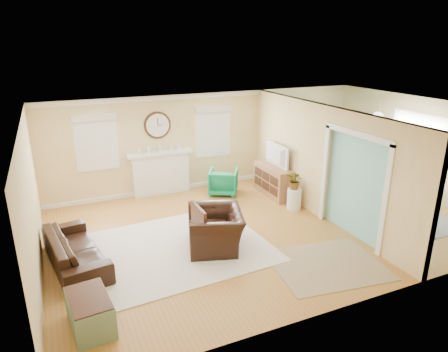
{
  "coord_description": "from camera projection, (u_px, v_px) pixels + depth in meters",
  "views": [
    {
      "loc": [
        -4.03,
        -7.01,
        3.94
      ],
      "look_at": [
        -0.8,
        0.3,
        1.2
      ],
      "focal_mm": 32.0,
      "sensor_mm": 36.0,
      "label": 1
    }
  ],
  "objects": [
    {
      "name": "rug_cream",
      "position": [
        181.0,
        247.0,
        7.98
      ],
      "size": [
        3.49,
        3.07,
        0.02
      ],
      "primitive_type": "cube",
      "rotation": [
        0.0,
        0.0,
        0.06
      ],
      "color": "beige",
      "rests_on": "floor"
    },
    {
      "name": "wall_back",
      "position": [
        211.0,
        140.0,
        11.06
      ],
      "size": [
        9.0,
        0.02,
        2.6
      ],
      "primitive_type": "cube",
      "color": "tan",
      "rests_on": "ground"
    },
    {
      "name": "green_chair",
      "position": [
        223.0,
        182.0,
        10.68
      ],
      "size": [
        1.0,
        1.01,
        0.68
      ],
      "primitive_type": "imported",
      "rotation": [
        0.0,
        0.0,
        2.61
      ],
      "color": "#1E795C",
      "rests_on": "floor"
    },
    {
      "name": "window_right",
      "position": [
        213.0,
        127.0,
        10.92
      ],
      "size": [
        1.05,
        0.13,
        1.42
      ],
      "color": "white",
      "rests_on": "wall_back"
    },
    {
      "name": "rug_grey",
      "position": [
        375.0,
        211.0,
        9.68
      ],
      "size": [
        2.63,
        3.29,
        0.01
      ],
      "primitive_type": "cube",
      "color": "slate",
      "rests_on": "floor"
    },
    {
      "name": "dining_chair_n",
      "position": [
        342.0,
        177.0,
        10.52
      ],
      "size": [
        0.47,
        0.47,
        0.88
      ],
      "color": "slate",
      "rests_on": "floor"
    },
    {
      "name": "dining_table",
      "position": [
        376.0,
        199.0,
        9.58
      ],
      "size": [
        1.21,
        1.85,
        0.6
      ],
      "primitive_type": "imported",
      "rotation": [
        0.0,
        0.0,
        1.42
      ],
      "color": "#3F2516",
      "rests_on": "floor"
    },
    {
      "name": "garden_stool",
      "position": [
        294.0,
        199.0,
        9.73
      ],
      "size": [
        0.35,
        0.35,
        0.51
      ],
      "primitive_type": "cylinder",
      "color": "white",
      "rests_on": "floor"
    },
    {
      "name": "floor",
      "position": [
        262.0,
        226.0,
        8.88
      ],
      "size": [
        9.0,
        9.0,
        0.0
      ],
      "primitive_type": "plane",
      "color": "#A96726",
      "rests_on": "ground"
    },
    {
      "name": "ceiling",
      "position": [
        266.0,
        110.0,
        8.04
      ],
      "size": [
        9.0,
        6.0,
        0.02
      ],
      "primitive_type": "cube",
      "color": "white",
      "rests_on": "wall_back"
    },
    {
      "name": "window_left",
      "position": [
        96.0,
        138.0,
        9.74
      ],
      "size": [
        1.05,
        0.13,
        1.42
      ],
      "color": "white",
      "rests_on": "wall_back"
    },
    {
      "name": "fireplace",
      "position": [
        161.0,
        172.0,
        10.61
      ],
      "size": [
        1.7,
        0.3,
        1.17
      ],
      "color": "white",
      "rests_on": "ground"
    },
    {
      "name": "eames_chair",
      "position": [
        215.0,
        229.0,
        7.88
      ],
      "size": [
        1.35,
        1.45,
        0.77
      ],
      "primitive_type": "imported",
      "rotation": [
        0.0,
        0.0,
        -1.88
      ],
      "color": "black",
      "rests_on": "floor"
    },
    {
      "name": "french_doors",
      "position": [
        416.0,
        156.0,
        10.23
      ],
      "size": [
        0.06,
        1.7,
        2.2
      ],
      "color": "white",
      "rests_on": "ground"
    },
    {
      "name": "wall_front",
      "position": [
        364.0,
        229.0,
        5.87
      ],
      "size": [
        9.0,
        0.02,
        2.6
      ],
      "primitive_type": "cube",
      "color": "tan",
      "rests_on": "ground"
    },
    {
      "name": "wall_right",
      "position": [
        418.0,
        149.0,
        10.18
      ],
      "size": [
        0.02,
        6.0,
        2.6
      ],
      "primitive_type": "cube",
      "color": "tan",
      "rests_on": "ground"
    },
    {
      "name": "dining_chair_w",
      "position": [
        356.0,
        197.0,
        9.17
      ],
      "size": [
        0.44,
        0.44,
        0.88
      ],
      "color": "white",
      "rests_on": "floor"
    },
    {
      "name": "wall_left",
      "position": [
        31.0,
        204.0,
        6.74
      ],
      "size": [
        0.02,
        6.0,
        2.6
      ],
      "primitive_type": "cube",
      "color": "tan",
      "rests_on": "ground"
    },
    {
      "name": "potted_plant",
      "position": [
        295.0,
        180.0,
        9.58
      ],
      "size": [
        0.46,
        0.49,
        0.45
      ],
      "primitive_type": "imported",
      "rotation": [
        0.0,
        0.0,
        5.02
      ],
      "color": "#337F33",
      "rests_on": "garden_stool"
    },
    {
      "name": "partition",
      "position": [
        315.0,
        157.0,
        9.27
      ],
      "size": [
        0.17,
        6.0,
        2.6
      ],
      "color": "tan",
      "rests_on": "ground"
    },
    {
      "name": "rug_jute",
      "position": [
        327.0,
        265.0,
        7.36
      ],
      "size": [
        2.17,
        1.86,
        0.01
      ],
      "primitive_type": "cube",
      "rotation": [
        0.0,
        0.0,
        -0.14
      ],
      "color": "#9A7D5F",
      "rests_on": "floor"
    },
    {
      "name": "wall_clock",
      "position": [
        157.0,
        125.0,
        10.28
      ],
      "size": [
        0.7,
        0.07,
        0.7
      ],
      "color": "#3F2516",
      "rests_on": "wall_back"
    },
    {
      "name": "trunk",
      "position": [
        90.0,
        312.0,
        5.68
      ],
      "size": [
        0.63,
        0.94,
        0.51
      ],
      "color": "slate",
      "rests_on": "floor"
    },
    {
      "name": "pendant",
      "position": [
        378.0,
        118.0,
        9.32
      ],
      "size": [
        0.3,
        0.3,
        0.55
      ],
      "color": "gold",
      "rests_on": "ceiling"
    },
    {
      "name": "dining_chair_e",
      "position": [
        395.0,
        188.0,
        9.76
      ],
      "size": [
        0.38,
        0.38,
        0.86
      ],
      "color": "slate",
      "rests_on": "floor"
    },
    {
      "name": "sofa",
      "position": [
        75.0,
        250.0,
        7.28
      ],
      "size": [
        1.11,
        2.18,
        0.61
      ],
      "primitive_type": "imported",
      "rotation": [
        0.0,
        0.0,
        1.72
      ],
      "color": "black",
      "rests_on": "floor"
    },
    {
      "name": "credenza",
      "position": [
        273.0,
        180.0,
        10.58
      ],
      "size": [
        0.47,
        1.39,
        0.8
      ],
      "color": "#9C6D4D",
      "rests_on": "floor"
    },
    {
      "name": "dining_chair_s",
      "position": [
        422.0,
        207.0,
        8.49
      ],
      "size": [
        0.47,
        0.47,
        0.97
      ],
      "color": "slate",
      "rests_on": "floor"
    },
    {
      "name": "tv",
      "position": [
        274.0,
        155.0,
        10.35
      ],
      "size": [
        0.15,
        1.02,
        0.59
      ],
      "primitive_type": "imported",
      "rotation": [
        0.0,
        0.0,
        1.59
      ],
      "color": "black",
      "rests_on": "credenza"
    }
  ]
}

